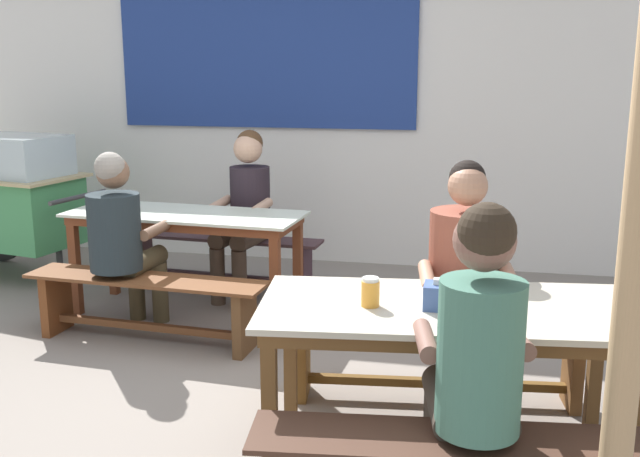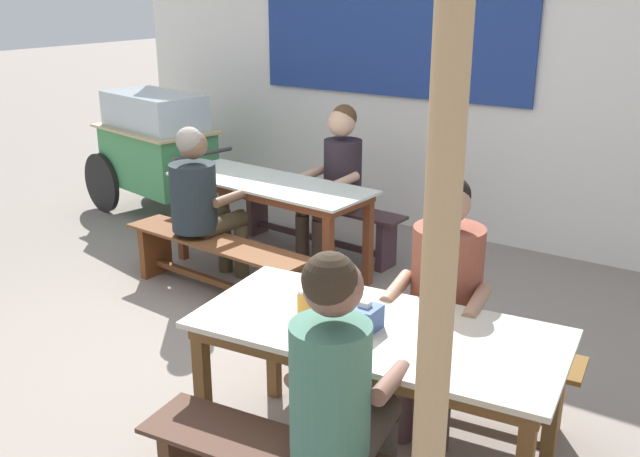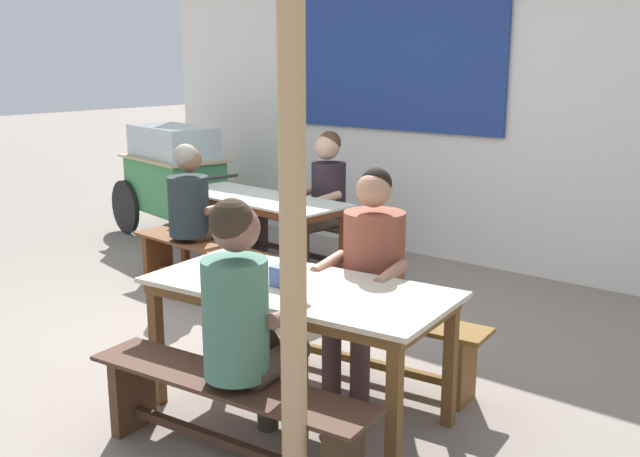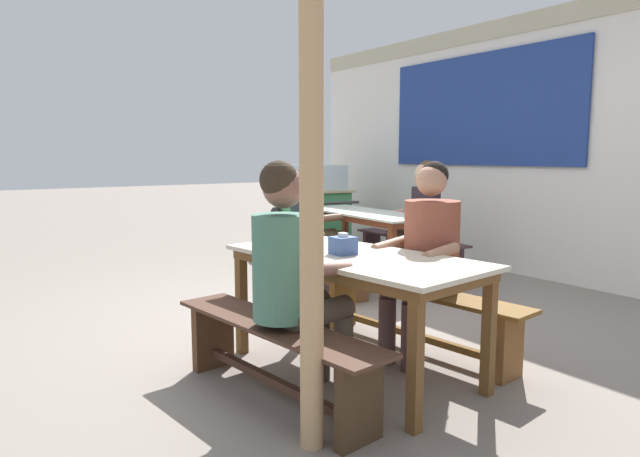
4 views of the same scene
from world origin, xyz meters
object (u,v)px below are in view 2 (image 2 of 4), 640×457
object	(u,v)px
wooden_support_post	(434,355)
dining_table_near	(377,341)
person_center_facing	(336,175)
person_left_back_turned	(202,198)
person_right_near_table	(443,290)
person_near_front	(338,387)
tissue_box	(364,317)
bench_far_front	(216,259)
dining_table_far	(270,192)
condiment_jar	(306,303)
bench_near_back	(419,357)
food_cart	(155,144)
bench_far_back	(318,219)

from	to	relation	value
wooden_support_post	dining_table_near	bearing A→B (deg)	129.89
person_center_facing	person_left_back_turned	bearing A→B (deg)	-116.80
person_right_near_table	wooden_support_post	bearing A→B (deg)	-67.27
person_near_front	tissue_box	world-z (taller)	person_near_front
person_right_near_table	wooden_support_post	size ratio (longest dim) A/B	0.59
bench_far_front	dining_table_far	bearing A→B (deg)	86.27
person_center_facing	tissue_box	bearing A→B (deg)	-54.68
dining_table_far	wooden_support_post	size ratio (longest dim) A/B	0.78
dining_table_far	person_left_back_turned	world-z (taller)	person_left_back_turned
wooden_support_post	person_center_facing	bearing A→B (deg)	127.42
dining_table_far	person_left_back_turned	xyz separation A→B (m)	(-0.23, -0.50, 0.04)
person_right_near_table	tissue_box	xyz separation A→B (m)	(-0.10, -0.60, 0.07)
condiment_jar	bench_near_back	bearing A→B (deg)	69.34
bench_near_back	wooden_support_post	world-z (taller)	wooden_support_post
dining_table_far	condiment_jar	xyz separation A→B (m)	(1.55, -1.73, 0.14)
dining_table_near	bench_far_front	distance (m)	2.21
person_right_near_table	bench_near_back	bearing A→B (deg)	162.96
bench_far_front	condiment_jar	distance (m)	2.02
person_near_front	person_center_facing	size ratio (longest dim) A/B	1.02
person_right_near_table	food_cart	bearing A→B (deg)	156.17
dining_table_far	bench_far_back	xyz separation A→B (m)	(0.04, 0.59, -0.37)
bench_far_front	person_right_near_table	bearing A→B (deg)	-14.47
dining_table_far	bench_far_front	size ratio (longest dim) A/B	1.06
food_cart	condiment_jar	xyz separation A→B (m)	(3.34, -2.27, 0.09)
bench_near_back	food_cart	bearing A→B (deg)	155.94
dining_table_near	person_left_back_turned	distance (m)	2.38
person_center_facing	tissue_box	size ratio (longest dim) A/B	9.71
bench_far_front	person_left_back_turned	bearing A→B (deg)	155.34
dining_table_far	wooden_support_post	world-z (taller)	wooden_support_post
bench_far_back	person_center_facing	distance (m)	0.50
food_cart	wooden_support_post	world-z (taller)	wooden_support_post
person_center_facing	person_near_front	bearing A→B (deg)	-57.13
dining_table_near	bench_far_back	size ratio (longest dim) A/B	1.04
person_center_facing	bench_far_front	bearing A→B (deg)	-106.28
condiment_jar	person_left_back_turned	bearing A→B (deg)	145.35
bench_near_back	person_near_front	xyz separation A→B (m)	(0.19, -1.09, 0.44)
bench_far_front	bench_near_back	bearing A→B (deg)	-14.28
bench_near_back	wooden_support_post	distance (m)	1.64
food_cart	person_center_facing	distance (m)	2.07
person_right_near_table	person_left_back_turned	distance (m)	2.23
bench_far_back	bench_far_front	xyz separation A→B (m)	(-0.08, -1.18, -0.00)
person_left_back_turned	tissue_box	world-z (taller)	person_left_back_turned
person_right_near_table	bench_far_front	bearing A→B (deg)	165.53
dining_table_far	bench_near_back	distance (m)	2.12
bench_far_back	food_cart	distance (m)	1.88
dining_table_far	food_cart	xyz separation A→B (m)	(-1.79, 0.55, 0.05)
bench_far_back	tissue_box	xyz separation A→B (m)	(1.79, -2.28, 0.50)
person_near_front	person_right_near_table	bearing A→B (deg)	93.26
dining_table_far	person_center_facing	world-z (taller)	person_center_facing
bench_far_front	tissue_box	xyz separation A→B (m)	(1.87, -1.10, 0.50)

